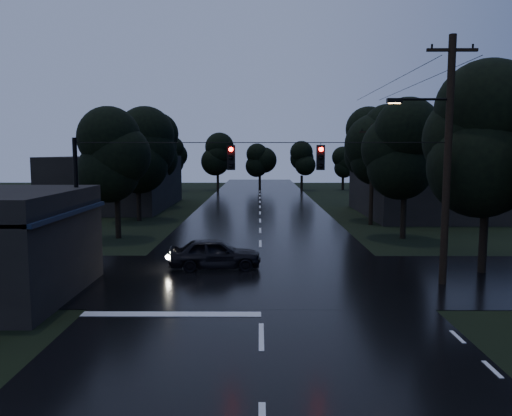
{
  "coord_description": "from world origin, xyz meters",
  "views": [
    {
      "loc": [
        -0.06,
        -9.14,
        5.41
      ],
      "look_at": [
        -0.21,
        12.66,
        2.97
      ],
      "focal_mm": 35.0,
      "sensor_mm": 36.0,
      "label": 1
    }
  ],
  "objects": [
    {
      "name": "tree_left_b",
      "position": [
        -9.6,
        30.0,
        5.62
      ],
      "size": [
        4.2,
        4.2,
        8.85
      ],
      "color": "black",
      "rests_on": "ground"
    },
    {
      "name": "tree_right_a",
      "position": [
        9.0,
        22.0,
        5.62
      ],
      "size": [
        4.2,
        4.2,
        8.85
      ],
      "color": "black",
      "rests_on": "ground"
    },
    {
      "name": "tree_right_c",
      "position": [
        10.2,
        40.0,
        6.37
      ],
      "size": [
        4.76,
        4.76,
        10.03
      ],
      "color": "black",
      "rests_on": "ground"
    },
    {
      "name": "main_road",
      "position": [
        0.0,
        30.0,
        0.0
      ],
      "size": [
        12.0,
        120.0,
        0.02
      ],
      "primitive_type": "cube",
      "color": "black",
      "rests_on": "ground"
    },
    {
      "name": "building_far_right",
      "position": [
        14.0,
        34.0,
        2.2
      ],
      "size": [
        10.0,
        14.0,
        4.4
      ],
      "primitive_type": "cube",
      "color": "black",
      "rests_on": "ground"
    },
    {
      "name": "tree_corner_near",
      "position": [
        10.0,
        13.0,
        5.99
      ],
      "size": [
        4.48,
        4.48,
        9.44
      ],
      "color": "black",
      "rests_on": "ground"
    },
    {
      "name": "building_far_left",
      "position": [
        -14.0,
        40.0,
        2.5
      ],
      "size": [
        10.0,
        16.0,
        5.0
      ],
      "primitive_type": "cube",
      "color": "black",
      "rests_on": "ground"
    },
    {
      "name": "tree_left_c",
      "position": [
        -10.2,
        40.0,
        5.99
      ],
      "size": [
        4.48,
        4.48,
        9.44
      ],
      "color": "black",
      "rests_on": "ground"
    },
    {
      "name": "span_signals",
      "position": [
        0.56,
        10.99,
        5.24
      ],
      "size": [
        15.0,
        0.37,
        1.12
      ],
      "color": "black",
      "rests_on": "ground"
    },
    {
      "name": "cross_street",
      "position": [
        0.0,
        12.0,
        0.0
      ],
      "size": [
        60.0,
        9.0,
        0.02
      ],
      "primitive_type": "cube",
      "color": "black",
      "rests_on": "ground"
    },
    {
      "name": "tree_left_a",
      "position": [
        -9.0,
        22.0,
        5.24
      ],
      "size": [
        3.92,
        3.92,
        8.26
      ],
      "color": "black",
      "rests_on": "ground"
    },
    {
      "name": "utility_pole_main",
      "position": [
        7.41,
        11.0,
        5.26
      ],
      "size": [
        3.5,
        0.3,
        10.0
      ],
      "color": "black",
      "rests_on": "ground"
    },
    {
      "name": "car",
      "position": [
        -2.12,
        13.7,
        0.72
      ],
      "size": [
        4.38,
        2.06,
        1.45
      ],
      "primitive_type": "imported",
      "rotation": [
        0.0,
        0.0,
        1.66
      ],
      "color": "black",
      "rests_on": "ground"
    },
    {
      "name": "anchor_pole_left",
      "position": [
        -7.5,
        11.0,
        3.0
      ],
      "size": [
        0.18,
        0.18,
        6.0
      ],
      "primitive_type": "cylinder",
      "color": "black",
      "rests_on": "ground"
    },
    {
      "name": "utility_pole_far",
      "position": [
        8.3,
        28.0,
        3.88
      ],
      "size": [
        2.0,
        0.3,
        7.5
      ],
      "color": "black",
      "rests_on": "ground"
    },
    {
      "name": "tree_right_b",
      "position": [
        9.6,
        30.0,
        5.99
      ],
      "size": [
        4.48,
        4.48,
        9.44
      ],
      "color": "black",
      "rests_on": "ground"
    }
  ]
}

